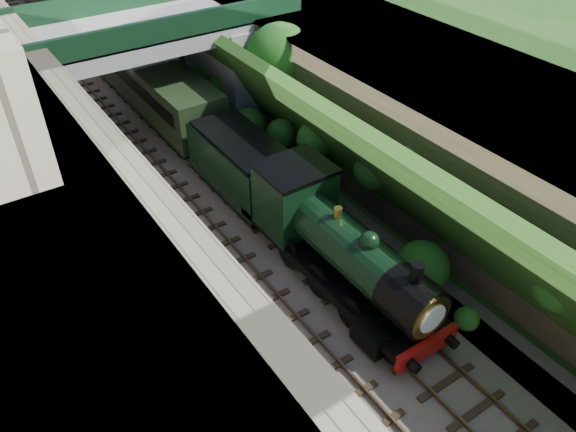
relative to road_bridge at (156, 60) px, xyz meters
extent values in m
cube|color=#473F38|center=(-0.94, -4.00, -3.98)|extent=(10.00, 90.00, 0.20)
cube|color=#756B56|center=(-6.44, -4.00, -0.58)|extent=(1.00, 90.00, 7.00)
cube|color=#262628|center=(8.56, -4.00, -0.95)|extent=(8.00, 90.00, 6.25)
cube|color=#1E4714|center=(4.06, -4.00, -1.38)|extent=(4.02, 90.00, 6.36)
sphere|color=#194C14|center=(4.16, -22.63, -1.01)|extent=(1.73, 1.73, 1.73)
sphere|color=#194C14|center=(2.91, -18.04, -3.04)|extent=(2.18, 2.18, 2.18)
sphere|color=#194C14|center=(4.63, -15.01, -0.25)|extent=(1.24, 1.24, 1.24)
sphere|color=#194C14|center=(3.99, -13.59, -1.29)|extent=(1.72, 1.72, 1.72)
sphere|color=#194C14|center=(3.80, -9.65, -1.59)|extent=(1.87, 1.87, 1.87)
sphere|color=#194C14|center=(3.39, -7.30, -2.26)|extent=(1.65, 1.65, 1.65)
sphere|color=#194C14|center=(3.01, -4.67, -2.88)|extent=(2.07, 2.07, 2.07)
sphere|color=#194C14|center=(3.36, -1.06, -2.30)|extent=(2.26, 2.26, 2.26)
sphere|color=#194C14|center=(3.31, 1.12, -2.38)|extent=(2.07, 2.07, 2.07)
sphere|color=#194C14|center=(2.88, 5.24, -3.09)|extent=(2.00, 2.00, 2.00)
sphere|color=#194C14|center=(3.22, 8.83, -2.54)|extent=(1.43, 1.43, 1.43)
sphere|color=#194C14|center=(4.37, 10.47, -0.66)|extent=(2.01, 2.01, 2.01)
sphere|color=#194C14|center=(3.89, 14.00, -1.45)|extent=(2.21, 2.21, 2.21)
cube|color=black|center=(-2.94, -4.00, -3.84)|extent=(2.50, 90.00, 0.07)
cube|color=brown|center=(-3.66, -4.00, -3.75)|extent=(0.08, 90.00, 0.14)
cube|color=brown|center=(-2.23, -4.00, -3.75)|extent=(0.08, 90.00, 0.14)
cube|color=black|center=(0.26, -4.00, -3.84)|extent=(2.50, 90.00, 0.07)
cube|color=brown|center=(-0.46, -4.00, -3.75)|extent=(0.08, 90.00, 0.14)
cube|color=brown|center=(0.97, -4.00, -3.75)|extent=(0.08, 90.00, 0.14)
cube|color=gray|center=(-0.44, 0.00, 1.62)|extent=(16.00, 6.00, 0.90)
cube|color=#13351D|center=(-0.44, -2.85, 2.57)|extent=(16.00, 0.30, 1.20)
cube|color=#13351D|center=(-0.44, 2.85, 2.57)|extent=(16.00, 0.30, 1.20)
cube|color=gray|center=(-6.44, 0.00, -1.23)|extent=(1.40, 6.40, 5.70)
cube|color=gray|center=(4.26, 0.00, -1.23)|extent=(2.40, 6.40, 5.70)
cylinder|color=black|center=(4.86, -5.00, -1.88)|extent=(0.30, 0.30, 4.40)
sphere|color=#194C14|center=(4.86, -5.00, 0.72)|extent=(3.60, 3.60, 3.60)
sphere|color=#194C14|center=(5.36, -4.20, 0.12)|extent=(2.40, 2.40, 2.40)
cube|color=black|center=(0.26, -16.86, -3.58)|extent=(2.40, 8.40, 0.60)
cube|color=black|center=(0.26, -15.86, -3.03)|extent=(2.70, 10.00, 0.35)
cube|color=maroon|center=(0.26, -20.96, -3.13)|extent=(2.70, 0.25, 0.70)
cylinder|color=black|center=(0.26, -16.66, -1.73)|extent=(1.90, 5.60, 1.90)
cylinder|color=black|center=(0.26, -19.96, -1.73)|extent=(1.96, 1.80, 1.96)
cylinder|color=white|center=(0.26, -20.94, -1.73)|extent=(1.10, 0.05, 1.10)
cylinder|color=black|center=(0.26, -19.96, -0.53)|extent=(0.44, 0.44, 0.90)
sphere|color=black|center=(0.26, -17.66, -0.73)|extent=(0.76, 0.76, 0.76)
cylinder|color=#A57F33|center=(0.26, -15.86, -0.63)|extent=(0.32, 0.32, 0.50)
cube|color=black|center=(0.26, -13.06, -1.58)|extent=(2.75, 2.40, 2.80)
cube|color=black|center=(0.26, -13.06, -0.13)|extent=(2.85, 2.50, 0.15)
cube|color=black|center=(-0.99, -19.46, -3.23)|extent=(0.60, 1.40, 0.90)
cube|color=black|center=(1.51, -19.46, -3.23)|extent=(0.60, 1.40, 0.90)
cube|color=black|center=(0.26, -8.66, -3.63)|extent=(2.30, 6.00, 0.50)
cube|color=black|center=(0.26, -8.66, -3.38)|extent=(2.60, 6.00, 0.50)
cube|color=black|center=(0.26, -8.66, -2.18)|extent=(2.70, 6.00, 2.40)
cube|color=black|center=(0.26, -8.66, -0.93)|extent=(2.50, 5.60, 0.20)
cube|color=black|center=(0.26, 3.94, -3.68)|extent=(2.30, 17.00, 0.40)
cube|color=black|center=(0.26, 3.94, -3.43)|extent=(2.50, 17.00, 0.50)
cube|color=black|center=(0.26, 3.94, -1.93)|extent=(2.80, 18.00, 2.70)
cube|color=slate|center=(0.26, 3.94, -0.43)|extent=(2.90, 18.00, 0.50)
cube|color=black|center=(0.26, 22.74, -3.68)|extent=(2.30, 17.00, 0.40)
cube|color=black|center=(0.26, 22.74, -3.43)|extent=(2.50, 17.00, 0.50)
camera|label=1|loc=(-10.52, -28.54, 11.98)|focal=35.00mm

